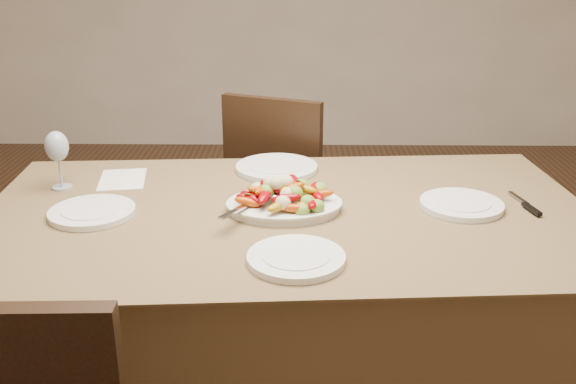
# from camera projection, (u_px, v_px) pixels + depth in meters

# --- Properties ---
(floor) EXTENTS (6.00, 6.00, 0.00)m
(floor) POSITION_uv_depth(u_px,v_px,m) (275.00, 379.00, 2.38)
(floor) COLOR #3A2211
(floor) RESTS_ON ground
(dining_table) EXTENTS (1.90, 1.15, 0.76)m
(dining_table) POSITION_uv_depth(u_px,v_px,m) (288.00, 320.00, 2.06)
(dining_table) COLOR brown
(dining_table) RESTS_ON ground
(chair_far) EXTENTS (0.55, 0.55, 0.95)m
(chair_far) POSITION_uv_depth(u_px,v_px,m) (290.00, 195.00, 2.83)
(chair_far) COLOR black
(chair_far) RESTS_ON ground
(serving_platter) EXTENTS (0.35, 0.27, 0.02)m
(serving_platter) POSITION_uv_depth(u_px,v_px,m) (284.00, 207.00, 1.92)
(serving_platter) COLOR white
(serving_platter) RESTS_ON dining_table
(roasted_vegetables) EXTENTS (0.29, 0.20, 0.09)m
(roasted_vegetables) POSITION_uv_depth(u_px,v_px,m) (284.00, 189.00, 1.90)
(roasted_vegetables) COLOR #7E0207
(roasted_vegetables) RESTS_ON serving_platter
(serving_spoon) EXTENTS (0.28, 0.17, 0.03)m
(serving_spoon) POSITION_uv_depth(u_px,v_px,m) (263.00, 201.00, 1.87)
(serving_spoon) COLOR #9EA0A8
(serving_spoon) RESTS_ON serving_platter
(plate_left) EXTENTS (0.25, 0.25, 0.02)m
(plate_left) POSITION_uv_depth(u_px,v_px,m) (92.00, 212.00, 1.90)
(plate_left) COLOR white
(plate_left) RESTS_ON dining_table
(plate_right) EXTENTS (0.25, 0.25, 0.02)m
(plate_right) POSITION_uv_depth(u_px,v_px,m) (461.00, 205.00, 1.95)
(plate_right) COLOR white
(plate_right) RESTS_ON dining_table
(plate_far) EXTENTS (0.29, 0.29, 0.02)m
(plate_far) POSITION_uv_depth(u_px,v_px,m) (277.00, 168.00, 2.27)
(plate_far) COLOR white
(plate_far) RESTS_ON dining_table
(plate_near) EXTENTS (0.25, 0.25, 0.02)m
(plate_near) POSITION_uv_depth(u_px,v_px,m) (296.00, 258.00, 1.62)
(plate_near) COLOR white
(plate_near) RESTS_ON dining_table
(wine_glass) EXTENTS (0.08, 0.08, 0.20)m
(wine_glass) POSITION_uv_depth(u_px,v_px,m) (58.00, 158.00, 2.07)
(wine_glass) COLOR #8C99A5
(wine_glass) RESTS_ON dining_table
(menu_card) EXTENTS (0.18, 0.23, 0.00)m
(menu_card) POSITION_uv_depth(u_px,v_px,m) (123.00, 179.00, 2.18)
(menu_card) COLOR silver
(menu_card) RESTS_ON dining_table
(table_knife) EXTENTS (0.06, 0.20, 0.01)m
(table_knife) POSITION_uv_depth(u_px,v_px,m) (525.00, 205.00, 1.96)
(table_knife) COLOR #9EA0A8
(table_knife) RESTS_ON dining_table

